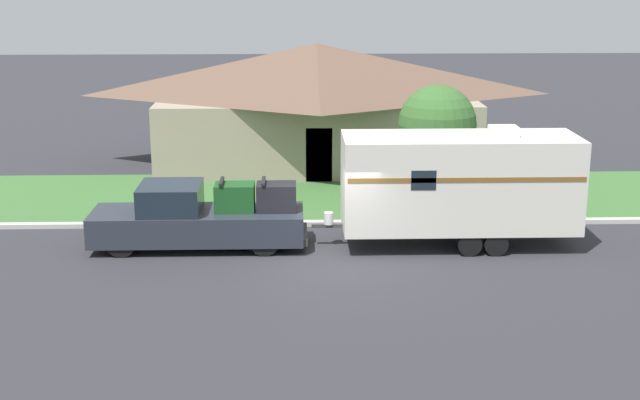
{
  "coord_description": "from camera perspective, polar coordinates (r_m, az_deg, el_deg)",
  "views": [
    {
      "loc": [
        -1.17,
        -23.48,
        8.06
      ],
      "look_at": [
        -0.41,
        1.62,
        1.4
      ],
      "focal_mm": 50.0,
      "sensor_mm": 36.0,
      "label": 1
    }
  ],
  "objects": [
    {
      "name": "ground_plane",
      "position": [
        24.86,
        1.05,
        -4.07
      ],
      "size": [
        120.0,
        120.0,
        0.0
      ],
      "primitive_type": "plane",
      "color": "#2D2D33"
    },
    {
      "name": "pickup_truck",
      "position": [
        26.26,
        -7.74,
        -1.16
      ],
      "size": [
        6.29,
        2.02,
        2.02
      ],
      "color": "black",
      "rests_on": "ground_plane"
    },
    {
      "name": "tree_in_yard",
      "position": [
        29.9,
        7.51,
        4.83
      ],
      "size": [
        2.6,
        2.6,
        4.24
      ],
      "color": "brown",
      "rests_on": "ground_plane"
    },
    {
      "name": "lawn_strip",
      "position": [
        31.94,
        0.41,
        0.26
      ],
      "size": [
        80.0,
        7.0,
        0.03
      ],
      "color": "#3D6B33",
      "rests_on": "ground_plane"
    },
    {
      "name": "curb_strip",
      "position": [
        28.41,
        0.69,
        -1.49
      ],
      "size": [
        80.0,
        0.3,
        0.14
      ],
      "color": "beige",
      "rests_on": "ground_plane"
    },
    {
      "name": "travel_trailer",
      "position": [
        26.3,
        8.91,
        1.14
      ],
      "size": [
        7.73,
        2.42,
        3.56
      ],
      "color": "black",
      "rests_on": "ground_plane"
    },
    {
      "name": "house_across_street",
      "position": [
        36.91,
        -0.22,
        6.31
      ],
      "size": [
        13.68,
        7.52,
        4.96
      ],
      "color": "gray",
      "rests_on": "ground_plane"
    },
    {
      "name": "mailbox",
      "position": [
        29.29,
        7.6,
        0.93
      ],
      "size": [
        0.48,
        0.2,
        1.41
      ],
      "color": "brown",
      "rests_on": "ground_plane"
    }
  ]
}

